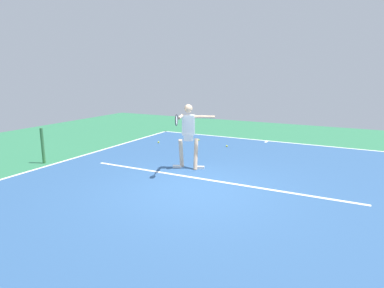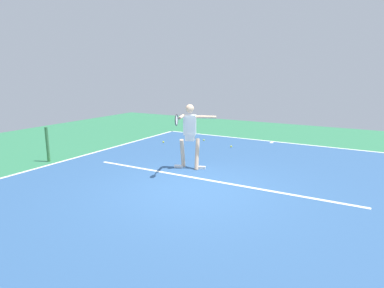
{
  "view_description": "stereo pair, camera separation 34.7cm",
  "coord_description": "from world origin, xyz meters",
  "px_view_note": "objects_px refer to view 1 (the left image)",
  "views": [
    {
      "loc": [
        -3.29,
        6.61,
        2.68
      ],
      "look_at": [
        0.5,
        -0.75,
        0.9
      ],
      "focal_mm": 31.24,
      "sensor_mm": 36.0,
      "label": 1
    },
    {
      "loc": [
        -3.59,
        6.44,
        2.68
      ],
      "look_at": [
        0.5,
        -0.75,
        0.9
      ],
      "focal_mm": 31.24,
      "sensor_mm": 36.0,
      "label": 2
    }
  ],
  "objects_px": {
    "net_post": "(43,146)",
    "tennis_player": "(188,132)",
    "tennis_ball_by_sideline": "(227,146)",
    "tennis_ball_by_baseline": "(159,142)",
    "tennis_ball_centre_court": "(199,140)"
  },
  "relations": [
    {
      "from": "net_post",
      "to": "tennis_ball_by_baseline",
      "type": "relative_size",
      "value": 16.21
    },
    {
      "from": "net_post",
      "to": "tennis_ball_by_baseline",
      "type": "distance_m",
      "value": 4.33
    },
    {
      "from": "tennis_player",
      "to": "net_post",
      "type": "bearing_deg",
      "value": 0.03
    },
    {
      "from": "tennis_player",
      "to": "tennis_ball_by_sideline",
      "type": "height_order",
      "value": "tennis_player"
    },
    {
      "from": "net_post",
      "to": "tennis_ball_by_sideline",
      "type": "relative_size",
      "value": 16.21
    },
    {
      "from": "tennis_ball_centre_court",
      "to": "tennis_ball_by_sideline",
      "type": "xyz_separation_m",
      "value": [
        -1.41,
        0.55,
        0.0
      ]
    },
    {
      "from": "net_post",
      "to": "tennis_ball_centre_court",
      "type": "bearing_deg",
      "value": -117.5
    },
    {
      "from": "net_post",
      "to": "tennis_ball_centre_court",
      "type": "height_order",
      "value": "net_post"
    },
    {
      "from": "net_post",
      "to": "tennis_player",
      "type": "relative_size",
      "value": 0.58
    },
    {
      "from": "tennis_ball_by_baseline",
      "to": "tennis_player",
      "type": "bearing_deg",
      "value": 136.15
    },
    {
      "from": "tennis_ball_centre_court",
      "to": "tennis_ball_by_baseline",
      "type": "distance_m",
      "value": 1.63
    },
    {
      "from": "tennis_ball_by_baseline",
      "to": "tennis_ball_centre_court",
      "type": "bearing_deg",
      "value": -137.19
    },
    {
      "from": "tennis_ball_by_sideline",
      "to": "tennis_player",
      "type": "bearing_deg",
      "value": 91.07
    },
    {
      "from": "net_post",
      "to": "tennis_ball_by_baseline",
      "type": "bearing_deg",
      "value": -110.16
    },
    {
      "from": "net_post",
      "to": "tennis_player",
      "type": "distance_m",
      "value": 4.43
    }
  ]
}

